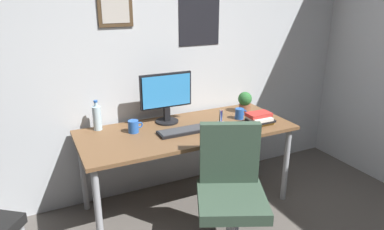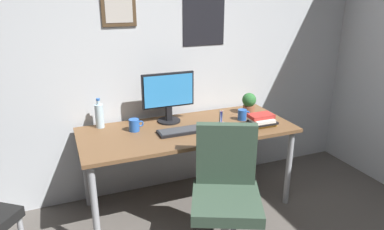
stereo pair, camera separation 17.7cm
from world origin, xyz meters
The scene contains 12 objects.
wall_back centered at (0.00, 2.15, 1.30)m, with size 4.40×0.10×2.60m.
desk centered at (0.18, 1.70, 0.66)m, with size 1.78×0.74×0.73m.
office_chair centered at (0.21, 1.03, 0.53)m, with size 0.61×0.61×0.95m.
monitor centered at (0.09, 1.91, 0.97)m, with size 0.46×0.20×0.43m.
keyboard centered at (0.13, 1.63, 0.74)m, with size 0.43×0.15×0.03m.
computer_mouse centered at (0.43, 1.63, 0.75)m, with size 0.06×0.11×0.04m.
water_bottle centered at (-0.49, 1.99, 0.83)m, with size 0.07×0.07×0.25m.
coffee_mug_near centered at (-0.24, 1.81, 0.78)m, with size 0.12×0.08×0.10m.
coffee_mug_far centered at (0.71, 1.71, 0.78)m, with size 0.12×0.08×0.10m.
potted_plant centered at (0.86, 1.85, 0.83)m, with size 0.13×0.13×0.19m.
pen_cup centered at (0.38, 1.48, 0.78)m, with size 0.07×0.07×0.20m.
book_stack_left centered at (0.79, 1.52, 0.78)m, with size 0.22×0.17×0.10m.
Camera 2 is at (-0.79, -0.84, 1.80)m, focal length 32.66 mm.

